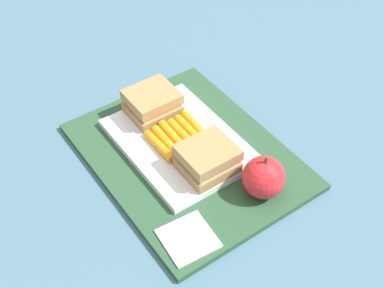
{
  "coord_description": "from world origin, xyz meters",
  "views": [
    {
      "loc": [
        0.48,
        -0.33,
        0.62
      ],
      "look_at": [
        0.01,
        0.0,
        0.04
      ],
      "focal_mm": 49.03,
      "sensor_mm": 36.0,
      "label": 1
    }
  ],
  "objects_px": {
    "sandwich_half_left": "(152,103)",
    "sandwich_half_right": "(208,159)",
    "apple": "(264,177)",
    "food_tray": "(179,142)",
    "paper_napkin": "(188,238)",
    "carrot_sticks_bundle": "(179,136)"
  },
  "relations": [
    {
      "from": "sandwich_half_left",
      "to": "paper_napkin",
      "type": "bearing_deg",
      "value": -21.29
    },
    {
      "from": "food_tray",
      "to": "sandwich_half_left",
      "type": "bearing_deg",
      "value": 180.0
    },
    {
      "from": "food_tray",
      "to": "sandwich_half_left",
      "type": "xyz_separation_m",
      "value": [
        -0.08,
        0.0,
        0.03
      ]
    },
    {
      "from": "apple",
      "to": "food_tray",
      "type": "bearing_deg",
      "value": -163.4
    },
    {
      "from": "sandwich_half_left",
      "to": "sandwich_half_right",
      "type": "height_order",
      "value": "same"
    },
    {
      "from": "carrot_sticks_bundle",
      "to": "apple",
      "type": "relative_size",
      "value": 1.16
    },
    {
      "from": "food_tray",
      "to": "paper_napkin",
      "type": "distance_m",
      "value": 0.18
    },
    {
      "from": "sandwich_half_left",
      "to": "food_tray",
      "type": "bearing_deg",
      "value": 0.0
    },
    {
      "from": "sandwich_half_left",
      "to": "apple",
      "type": "relative_size",
      "value": 1.06
    },
    {
      "from": "sandwich_half_right",
      "to": "paper_napkin",
      "type": "distance_m",
      "value": 0.13
    },
    {
      "from": "carrot_sticks_bundle",
      "to": "paper_napkin",
      "type": "relative_size",
      "value": 1.25
    },
    {
      "from": "sandwich_half_left",
      "to": "carrot_sticks_bundle",
      "type": "height_order",
      "value": "sandwich_half_left"
    },
    {
      "from": "food_tray",
      "to": "paper_napkin",
      "type": "height_order",
      "value": "food_tray"
    },
    {
      "from": "food_tray",
      "to": "apple",
      "type": "distance_m",
      "value": 0.16
    },
    {
      "from": "sandwich_half_left",
      "to": "paper_napkin",
      "type": "height_order",
      "value": "sandwich_half_left"
    },
    {
      "from": "sandwich_half_right",
      "to": "apple",
      "type": "bearing_deg",
      "value": 31.19
    },
    {
      "from": "sandwich_half_left",
      "to": "apple",
      "type": "height_order",
      "value": "apple"
    },
    {
      "from": "food_tray",
      "to": "sandwich_half_right",
      "type": "bearing_deg",
      "value": 0.0
    },
    {
      "from": "sandwich_half_right",
      "to": "carrot_sticks_bundle",
      "type": "bearing_deg",
      "value": -179.75
    },
    {
      "from": "sandwich_half_left",
      "to": "sandwich_half_right",
      "type": "relative_size",
      "value": 1.0
    },
    {
      "from": "food_tray",
      "to": "apple",
      "type": "relative_size",
      "value": 3.05
    },
    {
      "from": "sandwich_half_right",
      "to": "paper_napkin",
      "type": "xyz_separation_m",
      "value": [
        0.08,
        -0.09,
        -0.03
      ]
    }
  ]
}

